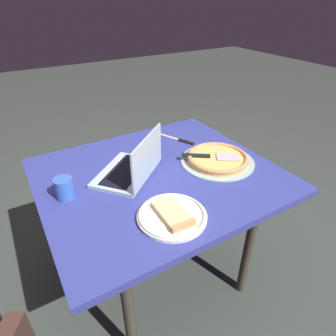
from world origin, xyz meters
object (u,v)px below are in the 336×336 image
pizza_tray (217,158)px  table_knife (180,140)px  pizza_plate (172,215)px  drink_cup (64,188)px  laptop (133,168)px  dining_table (159,186)px

pizza_tray → table_knife: bearing=96.0°
pizza_plate → drink_cup: size_ratio=2.91×
pizza_tray → drink_cup: size_ratio=4.02×
laptop → dining_table: bearing=-20.4°
pizza_tray → drink_cup: drink_cup is taller
dining_table → pizza_plate: pizza_plate is taller
drink_cup → table_knife: bearing=16.2°
dining_table → drink_cup: size_ratio=11.78×
pizza_plate → table_knife: size_ratio=1.19×
laptop → table_knife: laptop is taller
dining_table → pizza_tray: (0.31, -0.06, 0.09)m
laptop → drink_cup: 0.31m
dining_table → pizza_tray: 0.33m
dining_table → pizza_plate: (-0.11, -0.30, 0.09)m
table_knife → drink_cup: bearing=-163.8°
pizza_plate → pizza_tray: 0.48m
pizza_plate → table_knife: 0.67m
pizza_plate → table_knife: bearing=54.6°
laptop → pizza_tray: 0.43m
dining_table → laptop: (-0.11, 0.04, 0.12)m
laptop → pizza_tray: size_ratio=1.06×
dining_table → laptop: 0.17m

